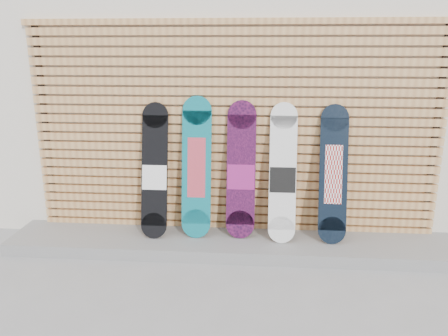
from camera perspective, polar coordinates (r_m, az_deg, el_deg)
The scene contains 9 objects.
ground at distance 4.01m, azimuth 2.59°, elevation -14.79°, with size 80.00×80.00×0.00m, color gray.
building at distance 6.98m, azimuth 8.04°, elevation 13.50°, with size 12.00×5.00×3.60m, color silver.
concrete_step at distance 4.59m, azimuth 1.00°, elevation -9.81°, with size 4.60×0.70×0.12m, color gray.
slat_wall at distance 4.51m, azimuth 1.30°, elevation 5.10°, with size 4.26×0.08×2.29m.
snowboard_0 at distance 4.53m, azimuth -9.04°, elevation -0.47°, with size 0.27×0.35×1.37m.
snowboard_1 at distance 4.46m, azimuth -3.60°, elevation 0.06°, with size 0.30×0.30×1.44m.
snowboard_2 at distance 4.44m, azimuth 2.25°, elevation -0.41°, with size 0.29×0.28×1.39m.
snowboard_3 at distance 4.41m, azimuth 7.68°, elevation -0.77°, with size 0.27×0.36×1.38m.
snowboard_4 at distance 4.47m, azimuth 14.09°, elevation -0.82°, with size 0.28×0.34×1.37m.
Camera 1 is at (0.10, -3.46, 2.01)m, focal length 35.00 mm.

